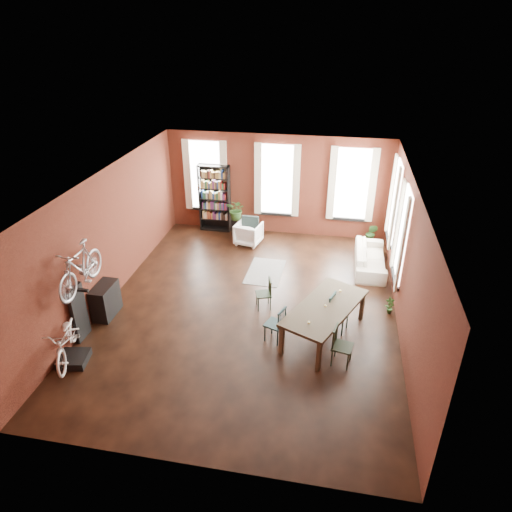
% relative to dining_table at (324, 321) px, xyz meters
% --- Properties ---
extents(room, '(9.00, 9.04, 3.22)m').
position_rel_dining_table_xyz_m(room, '(-1.58, 1.39, 1.74)').
color(room, black).
rests_on(room, ground).
extents(dining_table, '(1.90, 2.52, 0.78)m').
position_rel_dining_table_xyz_m(dining_table, '(0.00, 0.00, 0.00)').
color(dining_table, '#483C2B').
rests_on(dining_table, ground).
extents(dining_chair_a, '(0.50, 0.50, 0.85)m').
position_rel_dining_table_xyz_m(dining_chair_a, '(-1.05, -0.33, 0.03)').
color(dining_chair_a, '#183336').
rests_on(dining_chair_a, ground).
extents(dining_chair_b, '(0.45, 0.45, 0.78)m').
position_rel_dining_table_xyz_m(dining_chair_b, '(-1.50, 0.85, -0.00)').
color(dining_chair_b, black).
rests_on(dining_chair_b, ground).
extents(dining_chair_c, '(0.47, 0.47, 0.86)m').
position_rel_dining_table_xyz_m(dining_chair_c, '(0.41, -0.85, 0.04)').
color(dining_chair_c, black).
rests_on(dining_chair_c, ground).
extents(dining_chair_d, '(0.52, 0.52, 0.88)m').
position_rel_dining_table_xyz_m(dining_chair_d, '(0.31, 0.29, 0.05)').
color(dining_chair_d, '#193935').
rests_on(dining_chair_d, ground).
extents(bookshelf, '(1.00, 0.32, 2.20)m').
position_rel_dining_table_xyz_m(bookshelf, '(-3.83, 5.08, 0.71)').
color(bookshelf, black).
rests_on(bookshelf, ground).
extents(white_armchair, '(0.85, 0.82, 0.76)m').
position_rel_dining_table_xyz_m(white_armchair, '(-2.56, 4.25, -0.01)').
color(white_armchair, white).
rests_on(white_armchair, ground).
extents(cream_sofa, '(0.61, 2.08, 0.81)m').
position_rel_dining_table_xyz_m(cream_sofa, '(1.12, 3.38, 0.02)').
color(cream_sofa, beige).
rests_on(cream_sofa, ground).
extents(striped_rug, '(1.00, 1.55, 0.01)m').
position_rel_dining_table_xyz_m(striped_rug, '(-1.75, 2.58, -0.39)').
color(striped_rug, black).
rests_on(striped_rug, ground).
extents(bike_trainer, '(0.66, 0.66, 0.17)m').
position_rel_dining_table_xyz_m(bike_trainer, '(-5.01, -1.83, -0.31)').
color(bike_trainer, black).
rests_on(bike_trainer, ground).
extents(bike_wall_rack, '(0.16, 0.60, 1.30)m').
position_rel_dining_table_xyz_m(bike_wall_rack, '(-5.23, -1.02, 0.26)').
color(bike_wall_rack, black).
rests_on(bike_wall_rack, ground).
extents(console_table, '(0.40, 0.80, 0.80)m').
position_rel_dining_table_xyz_m(console_table, '(-5.11, -0.12, 0.01)').
color(console_table, black).
rests_on(console_table, ground).
extents(plant_stand, '(0.34, 0.34, 0.56)m').
position_rel_dining_table_xyz_m(plant_stand, '(-3.03, 4.75, -0.11)').
color(plant_stand, black).
rests_on(plant_stand, ground).
extents(plant_by_sofa, '(0.59, 0.73, 0.29)m').
position_rel_dining_table_xyz_m(plant_by_sofa, '(1.21, 5.01, -0.25)').
color(plant_by_sofa, '#245020').
rests_on(plant_by_sofa, ground).
extents(plant_small, '(0.37, 0.48, 0.15)m').
position_rel_dining_table_xyz_m(plant_small, '(1.51, 1.17, -0.31)').
color(plant_small, '#2D6127').
rests_on(plant_small, ground).
extents(bicycle_floor, '(0.82, 0.99, 1.63)m').
position_rel_dining_table_xyz_m(bicycle_floor, '(-5.05, -1.85, 0.59)').
color(bicycle_floor, silver).
rests_on(bicycle_floor, bike_trainer).
extents(bicycle_hung, '(0.47, 1.00, 1.66)m').
position_rel_dining_table_xyz_m(bicycle_hung, '(-4.98, -1.02, 1.74)').
color(bicycle_hung, '#A5A8AD').
rests_on(bicycle_hung, bike_wall_rack).
extents(plant_on_stand, '(0.77, 0.82, 0.53)m').
position_rel_dining_table_xyz_m(plant_on_stand, '(-3.04, 4.75, 0.43)').
color(plant_on_stand, '#2F5622').
rests_on(plant_on_stand, plant_stand).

